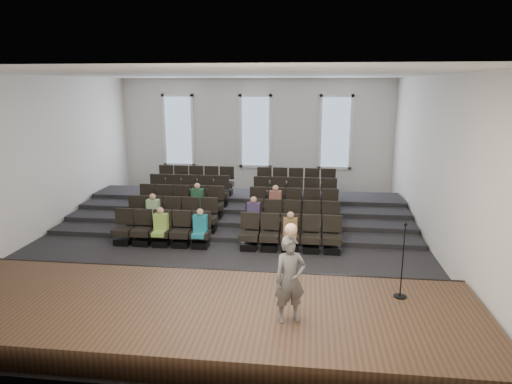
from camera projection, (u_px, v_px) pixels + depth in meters
The scene contains 14 objects.
ground at pixel (228, 242), 14.05m from camera, with size 14.00×14.00×0.00m, color black.
ceiling at pixel (226, 74), 12.90m from camera, with size 12.00×14.00×0.02m, color white.
wall_back at pixel (256, 136), 20.26m from camera, with size 12.00×0.04×5.00m, color silver.
wall_front at pixel (141, 240), 6.69m from camera, with size 12.00×0.04×5.00m, color silver.
wall_left at pixel (37, 158), 14.18m from camera, with size 0.04×14.00×5.00m, color silver.
wall_right at pixel (438, 166), 12.78m from camera, with size 0.04×14.00×5.00m, color silver.
stage at pixel (182, 315), 9.07m from camera, with size 11.80×3.60×0.50m, color #472E1E.
stage_lip at pixel (203, 279), 10.78m from camera, with size 11.80×0.06×0.52m, color black.
risers at pixel (243, 209), 17.07m from camera, with size 11.80×4.80×0.60m.
seating_rows at pixel (236, 207), 15.38m from camera, with size 6.80×4.70×1.67m.
windows at pixel (255, 131), 20.15m from camera, with size 8.44×0.10×3.24m.
audience at pixel (218, 213), 14.20m from camera, with size 4.85×2.64×1.10m.
speaker at pixel (290, 279), 8.21m from camera, with size 0.58×0.38×1.60m, color #5A5855.
mic_stand at pixel (402, 275), 9.20m from camera, with size 0.26×0.26×1.58m.
Camera 1 is at (2.44, -13.12, 4.72)m, focal length 32.00 mm.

